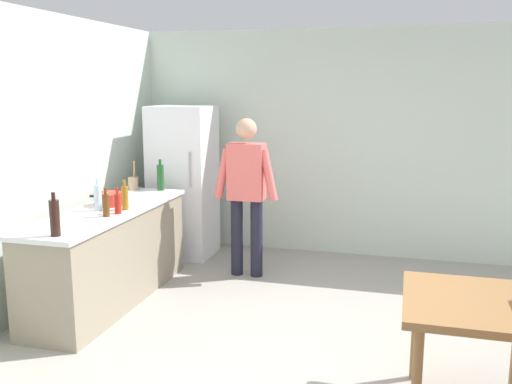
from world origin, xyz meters
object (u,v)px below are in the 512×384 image
refrigerator (183,182)px  cooking_pot (109,199)px  person (246,187)px  bottle_water_clear (98,197)px  bottle_beer_brown (106,205)px  bottle_wine_green (161,177)px  bottle_sauce_red (118,203)px  bottle_wine_dark (55,217)px  bottle_oil_amber (125,197)px  utensil_jar (133,183)px

refrigerator → cooking_pot: 1.46m
cooking_pot → person: bearing=38.6°
bottle_water_clear → bottle_beer_brown: bearing=-45.0°
bottle_wine_green → bottle_sauce_red: size_ratio=1.42×
refrigerator → person: 1.10m
refrigerator → person: (0.95, -0.55, 0.08)m
bottle_beer_brown → person: bearing=55.9°
bottle_water_clear → bottle_wine_green: size_ratio=0.88×
refrigerator → cooking_pot: refrigerator is taller
refrigerator → bottle_wine_dark: 2.56m
bottle_wine_dark → bottle_water_clear: bearing=100.2°
bottle_oil_amber → refrigerator: bearing=92.9°
person → cooking_pot: 1.43m
bottle_wine_dark → bottle_beer_brown: (0.04, 0.68, -0.04)m
person → bottle_beer_brown: 1.60m
cooking_pot → refrigerator: bearing=83.4°
utensil_jar → bottle_sauce_red: bearing=-69.1°
bottle_oil_amber → bottle_wine_green: bearing=96.0°
utensil_jar → bottle_wine_green: bottle_wine_green is taller
bottle_water_clear → bottle_wine_green: bottle_wine_green is taller
bottle_wine_dark → bottle_oil_amber: bearing=86.2°
refrigerator → bottle_water_clear: bearing=-94.8°
bottle_wine_dark → bottle_sauce_red: bearing=84.2°
refrigerator → utensil_jar: size_ratio=5.62×
bottle_water_clear → bottle_sauce_red: size_ratio=1.25×
cooking_pot → bottle_beer_brown: bearing=-62.9°
cooking_pot → bottle_wine_dark: size_ratio=1.18×
utensil_jar → cooking_pot: bearing=-78.8°
utensil_jar → bottle_wine_green: size_ratio=0.94×
person → bottle_wine_green: size_ratio=5.00×
cooking_pot → bottle_water_clear: bearing=-83.8°
person → utensil_jar: person is taller
cooking_pot → bottle_sauce_red: size_ratio=1.67×
bottle_sauce_red → bottle_beer_brown: (-0.04, -0.13, 0.01)m
utensil_jar → bottle_sauce_red: utensil_jar is taller
bottle_sauce_red → person: bearing=54.5°
utensil_jar → bottle_sauce_red: (0.42, -1.11, 0.02)m
refrigerator → bottle_beer_brown: refrigerator is taller
bottle_oil_amber → bottle_sauce_red: bearing=-84.1°
person → bottle_wine_green: bearing=-178.3°
person → cooking_pot: size_ratio=4.25×
bottle_water_clear → bottle_wine_dark: bearing=-79.8°
utensil_jar → bottle_beer_brown: size_ratio=1.23×
person → bottle_oil_amber: bearing=-130.1°
bottle_water_clear → bottle_wine_green: 1.11m
person → bottle_beer_brown: (-0.90, -1.32, 0.03)m
bottle_wine_dark → bottle_beer_brown: size_ratio=1.31×
utensil_jar → person: bearing=4.0°
bottle_water_clear → bottle_oil_amber: bottle_water_clear is taller
cooking_pot → bottle_wine_dark: (0.18, -1.12, 0.09)m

